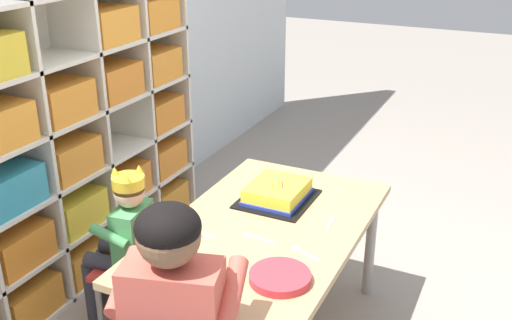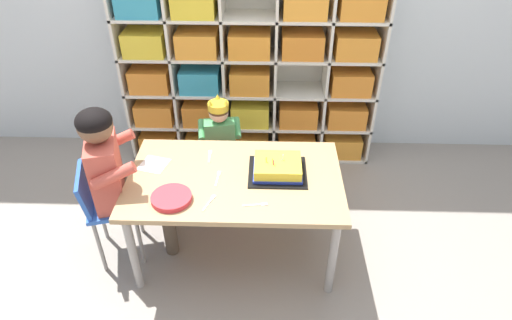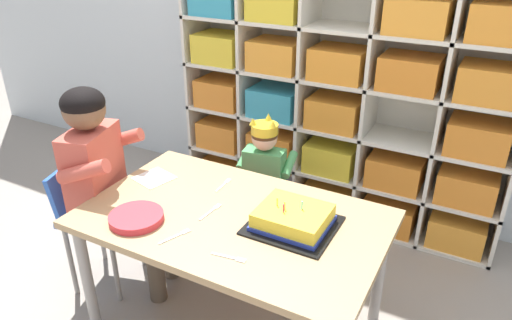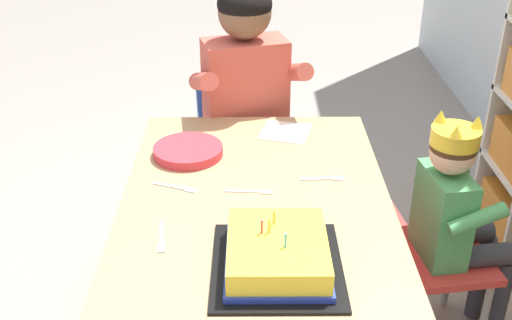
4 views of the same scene
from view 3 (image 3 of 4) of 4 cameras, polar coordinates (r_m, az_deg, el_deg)
The scene contains 13 objects.
storage_cubby_shelf at distance 2.85m, azimuth 9.39°, elevation 5.81°, with size 1.95×0.31×1.46m.
activity_table at distance 2.02m, azimuth -2.74°, elevation -8.13°, with size 1.24×0.76×0.59m.
classroom_chair_blue at distance 2.55m, azimuth 0.48°, elevation -5.18°, with size 0.36×0.40×0.55m.
child_with_crown at distance 2.56m, azimuth 1.29°, elevation -1.02°, with size 0.32×0.32×0.80m.
classroom_chair_adult_side at distance 2.48m, azimuth -18.90°, elevation -5.59°, with size 0.39×0.41×0.65m.
adult_helper_seated at distance 2.32m, azimuth -17.46°, elevation -1.22°, with size 0.47×0.46×1.04m.
birthday_cake_on_tray at distance 1.91m, azimuth 4.42°, elevation -7.03°, with size 0.34×0.31×0.12m.
paper_plate_stack at distance 2.01m, azimuth -14.07°, elevation -6.67°, with size 0.22×0.22×0.03m, color #DB333D.
paper_napkin_square at distance 2.31m, azimuth -12.05°, elevation -2.09°, with size 0.16×0.16×0.00m, color white.
fork_at_table_front_edge at distance 2.02m, azimuth -5.33°, elevation -6.07°, with size 0.02×0.14×0.00m.
fork_scattered_mid_table at distance 2.21m, azimuth -3.82°, elevation -2.90°, with size 0.02×0.13×0.00m.
fork_by_napkin at distance 1.76m, azimuth -3.01°, elevation -11.56°, with size 0.13×0.03×0.00m.
fork_near_child_seat at distance 1.89m, azimuth -9.45°, elevation -8.90°, with size 0.06×0.13×0.00m.
Camera 3 is at (0.87, -1.42, 1.68)m, focal length 33.57 mm.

